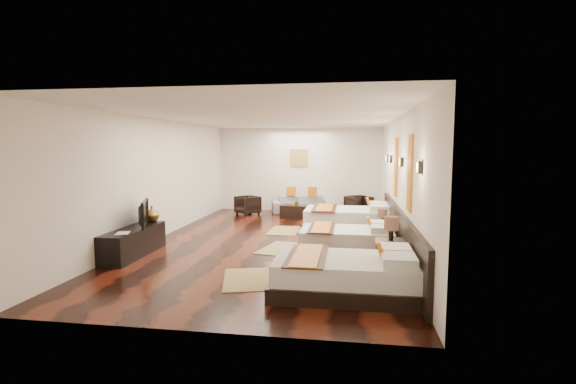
% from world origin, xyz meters
% --- Properties ---
extents(floor, '(5.50, 9.50, 0.01)m').
position_xyz_m(floor, '(0.00, 0.00, 0.00)').
color(floor, black).
rests_on(floor, ground).
extents(ceiling, '(5.50, 9.50, 0.01)m').
position_xyz_m(ceiling, '(0.00, 0.00, 2.80)').
color(ceiling, white).
rests_on(ceiling, floor).
extents(back_wall, '(5.50, 0.01, 2.80)m').
position_xyz_m(back_wall, '(0.00, 4.75, 1.40)').
color(back_wall, silver).
rests_on(back_wall, floor).
extents(left_wall, '(0.01, 9.50, 2.80)m').
position_xyz_m(left_wall, '(-2.75, 0.00, 1.40)').
color(left_wall, silver).
rests_on(left_wall, floor).
extents(right_wall, '(0.01, 9.50, 2.80)m').
position_xyz_m(right_wall, '(2.75, 0.00, 1.40)').
color(right_wall, silver).
rests_on(right_wall, floor).
extents(headboard_panel, '(0.08, 6.60, 0.90)m').
position_xyz_m(headboard_panel, '(2.71, -0.80, 0.45)').
color(headboard_panel, black).
rests_on(headboard_panel, floor).
extents(bed_near, '(2.13, 1.34, 0.81)m').
position_xyz_m(bed_near, '(1.70, -3.20, 0.28)').
color(bed_near, black).
rests_on(bed_near, floor).
extents(bed_mid, '(1.95, 1.22, 0.74)m').
position_xyz_m(bed_mid, '(1.69, -0.76, 0.25)').
color(bed_mid, black).
rests_on(bed_mid, floor).
extents(bed_far, '(2.28, 1.43, 0.87)m').
position_xyz_m(bed_far, '(1.70, 1.53, 0.30)').
color(bed_far, black).
rests_on(bed_far, floor).
extents(nightstand_a, '(0.48, 0.48, 0.94)m').
position_xyz_m(nightstand_a, '(2.44, -1.87, 0.33)').
color(nightstand_a, black).
rests_on(nightstand_a, floor).
extents(nightstand_b, '(0.40, 0.40, 0.79)m').
position_xyz_m(nightstand_b, '(2.44, 0.12, 0.28)').
color(nightstand_b, black).
rests_on(nightstand_b, floor).
extents(jute_mat_near, '(1.03, 1.35, 0.01)m').
position_xyz_m(jute_mat_near, '(0.09, -2.80, 0.01)').
color(jute_mat_near, '#9C844F').
rests_on(jute_mat_near, floor).
extents(jute_mat_mid, '(1.01, 1.34, 0.01)m').
position_xyz_m(jute_mat_mid, '(0.30, -0.68, 0.01)').
color(jute_mat_mid, '#9C844F').
rests_on(jute_mat_mid, floor).
extents(jute_mat_far, '(0.77, 1.21, 0.01)m').
position_xyz_m(jute_mat_far, '(0.06, 1.24, 0.01)').
color(jute_mat_far, '#9C844F').
rests_on(jute_mat_far, floor).
extents(tv_console, '(0.50, 1.80, 0.55)m').
position_xyz_m(tv_console, '(-2.50, -1.66, 0.28)').
color(tv_console, black).
rests_on(tv_console, floor).
extents(tv, '(0.45, 0.90, 0.53)m').
position_xyz_m(tv, '(-2.45, -1.46, 0.81)').
color(tv, black).
rests_on(tv, tv_console).
extents(book, '(0.31, 0.36, 0.03)m').
position_xyz_m(book, '(-2.50, -2.26, 0.56)').
color(book, black).
rests_on(book, tv_console).
extents(figurine, '(0.32, 0.32, 0.33)m').
position_xyz_m(figurine, '(-2.50, -0.87, 0.72)').
color(figurine, brown).
rests_on(figurine, tv_console).
extents(sofa, '(2.06, 1.23, 0.56)m').
position_xyz_m(sofa, '(0.16, 4.25, 0.28)').
color(sofa, gray).
rests_on(sofa, floor).
extents(armchair_left, '(0.92, 0.92, 0.60)m').
position_xyz_m(armchair_left, '(-1.53, 3.67, 0.30)').
color(armchair_left, black).
rests_on(armchair_left, floor).
extents(armchair_right, '(0.96, 0.96, 0.64)m').
position_xyz_m(armchair_right, '(2.00, 3.87, 0.32)').
color(armchair_right, black).
rests_on(armchair_right, floor).
extents(coffee_table, '(1.06, 0.63, 0.40)m').
position_xyz_m(coffee_table, '(0.16, 3.20, 0.20)').
color(coffee_table, black).
rests_on(coffee_table, floor).
extents(table_plant, '(0.25, 0.23, 0.24)m').
position_xyz_m(table_plant, '(0.14, 3.18, 0.52)').
color(table_plant, '#266020').
rests_on(table_plant, coffee_table).
extents(orange_panel_a, '(0.04, 0.40, 1.30)m').
position_xyz_m(orange_panel_a, '(2.73, -1.90, 1.70)').
color(orange_panel_a, '#D86014').
rests_on(orange_panel_a, right_wall).
extents(orange_panel_b, '(0.04, 0.40, 1.30)m').
position_xyz_m(orange_panel_b, '(2.73, 0.30, 1.70)').
color(orange_panel_b, '#D86014').
rests_on(orange_panel_b, right_wall).
extents(sconce_near, '(0.07, 0.12, 0.18)m').
position_xyz_m(sconce_near, '(2.70, -3.00, 1.85)').
color(sconce_near, black).
rests_on(sconce_near, right_wall).
extents(sconce_mid, '(0.07, 0.12, 0.18)m').
position_xyz_m(sconce_mid, '(2.70, -0.80, 1.85)').
color(sconce_mid, black).
rests_on(sconce_mid, right_wall).
extents(sconce_far, '(0.07, 0.12, 0.18)m').
position_xyz_m(sconce_far, '(2.70, 1.40, 1.85)').
color(sconce_far, black).
rests_on(sconce_far, right_wall).
extents(sconce_lounge, '(0.07, 0.12, 0.18)m').
position_xyz_m(sconce_lounge, '(2.70, 2.30, 1.85)').
color(sconce_lounge, black).
rests_on(sconce_lounge, right_wall).
extents(gold_artwork, '(0.60, 0.04, 0.60)m').
position_xyz_m(gold_artwork, '(0.00, 4.73, 1.80)').
color(gold_artwork, '#AD873F').
rests_on(gold_artwork, back_wall).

